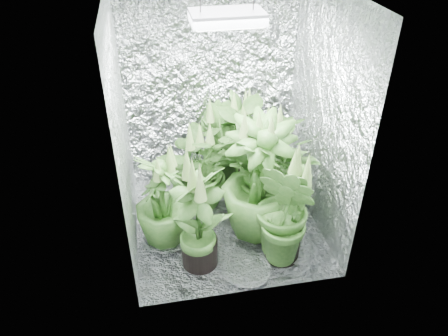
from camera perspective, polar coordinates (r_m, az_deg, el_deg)
name	(u,v)px	position (r m, az deg, el deg)	size (l,w,h in m)	color
ground	(226,223)	(4.00, 0.30, -7.13)	(1.60, 1.60, 0.00)	silver
walls	(227,126)	(3.42, 0.35, 5.57)	(1.62, 1.62, 2.00)	silver
grow_lamp	(227,18)	(3.11, 0.40, 19.05)	(0.50, 0.30, 0.22)	gray
plant_a	(199,168)	(3.95, -3.27, 0.05)	(0.77, 0.77, 0.91)	black
plant_b	(241,141)	(4.26, 2.26, 3.55)	(0.69, 0.69, 1.02)	black
plant_c	(218,147)	(4.26, -0.75, 2.78)	(0.62, 0.62, 0.92)	black
plant_d	(162,203)	(3.59, -8.07, -4.49)	(0.63, 0.63, 0.92)	black
plant_e	(271,165)	(3.82, 6.16, 0.33)	(1.14, 1.14, 1.10)	black
plant_f	(198,219)	(3.33, -3.37, -6.61)	(0.69, 0.69, 1.03)	black
plant_g	(286,212)	(3.41, 8.05, -5.69)	(0.64, 0.64, 1.03)	black
plant_h	(258,180)	(3.59, 4.49, -1.57)	(0.68, 0.68, 1.18)	black
circulation_fan	(277,174)	(4.37, 6.92, -0.81)	(0.18, 0.31, 0.36)	black
plant_label	(292,230)	(3.51, 8.91, -8.05)	(0.06, 0.01, 0.09)	white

